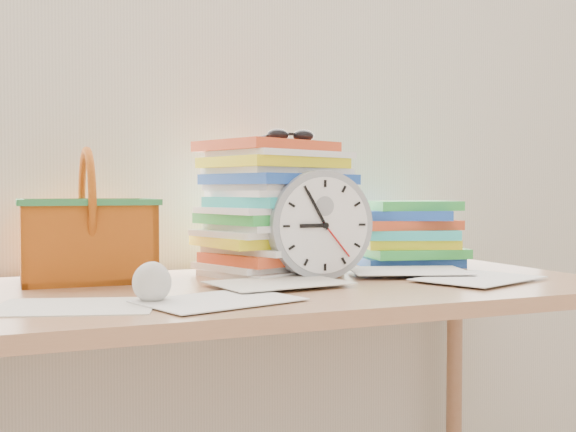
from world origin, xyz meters
name	(u,v)px	position (x,y,z in m)	size (l,w,h in m)	color
curtain	(227,52)	(0.00, 1.98, 1.30)	(2.40, 0.01, 2.50)	silver
desk	(283,319)	(0.00, 1.60, 0.68)	(1.40, 0.70, 0.75)	#9B6C48
paper_stack	(274,208)	(0.05, 1.79, 0.91)	(0.33, 0.27, 0.31)	white
clock	(320,225)	(0.11, 1.65, 0.87)	(0.24, 0.24, 0.05)	#90969C
sunglasses	(291,135)	(0.09, 1.77, 1.08)	(0.13, 0.11, 0.03)	black
book_stack	(408,234)	(0.43, 1.80, 0.83)	(0.28, 0.22, 0.17)	white
basket	(87,216)	(-0.37, 1.81, 0.89)	(0.28, 0.22, 0.28)	#C85F13
crumpled_ball	(152,282)	(-0.31, 1.46, 0.79)	(0.07, 0.07, 0.07)	silver
scattered_papers	(283,281)	(0.00, 1.60, 0.76)	(1.26, 0.42, 0.02)	white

